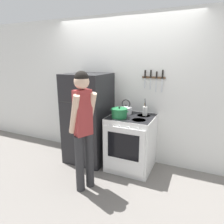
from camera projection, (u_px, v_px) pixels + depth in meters
The scene contains 9 objects.
ground_plane at pixel (121, 155), 3.89m from camera, with size 14.00×14.00×0.00m, color slate.
wall_back at pixel (123, 90), 3.59m from camera, with size 10.00×0.06×2.55m.
refrigerator at pixel (88, 118), 3.57m from camera, with size 0.72×0.74×1.58m.
stove_range at pixel (130, 143), 3.33m from camera, with size 0.72×0.71×0.91m.
dutch_oven_pot at pixel (119, 113), 3.16m from camera, with size 0.30×0.26×0.17m.
tea_kettle at pixel (126, 109), 3.40m from camera, with size 0.25×0.20×0.24m.
utensil_jar at pixel (145, 111), 3.27m from camera, with size 0.08×0.08×0.28m.
person at pixel (83, 125), 2.67m from camera, with size 0.37×0.41×1.67m.
wall_knife_strip at pixel (154, 77), 3.26m from camera, with size 0.38×0.03×0.36m.
Camera 1 is at (1.29, -3.30, 1.81)m, focal length 32.00 mm.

